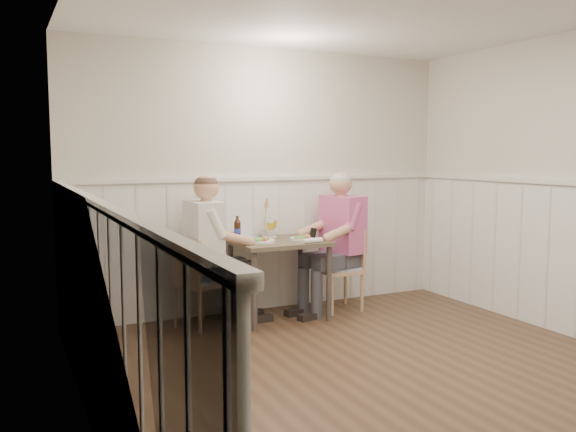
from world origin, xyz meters
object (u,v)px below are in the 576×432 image
object	(u,v)px
grass_vase	(264,219)
beer_bottle	(237,229)
chair_left	(197,279)
diner_cream	(208,262)
dining_table	(279,251)
chair_right	(344,265)
man_in_pink	(339,252)

from	to	relation	value
grass_vase	beer_bottle	bearing A→B (deg)	-169.60
chair_left	diner_cream	size ratio (longest dim) A/B	0.59
diner_cream	grass_vase	xyz separation A→B (m)	(0.64, 0.21, 0.34)
dining_table	beer_bottle	xyz separation A→B (m)	(-0.35, 0.18, 0.21)
chair_right	diner_cream	xyz separation A→B (m)	(-1.41, 0.01, 0.14)
chair_left	man_in_pink	distance (m)	1.48
chair_right	diner_cream	distance (m)	1.42
man_in_pink	grass_vase	bearing A→B (deg)	162.12
man_in_pink	beer_bottle	distance (m)	1.06
beer_bottle	dining_table	bearing A→B (deg)	-27.22
man_in_pink	chair_left	bearing A→B (deg)	-179.87
beer_bottle	grass_vase	size ratio (longest dim) A/B	0.56
chair_right	grass_vase	xyz separation A→B (m)	(-0.77, 0.23, 0.48)
chair_right	man_in_pink	world-z (taller)	man_in_pink
chair_left	diner_cream	distance (m)	0.18
beer_bottle	grass_vase	bearing A→B (deg)	10.40
chair_left	diner_cream	xyz separation A→B (m)	(0.12, 0.02, 0.14)
dining_table	beer_bottle	world-z (taller)	beer_bottle
dining_table	man_in_pink	world-z (taller)	man_in_pink
diner_cream	beer_bottle	distance (m)	0.46
chair_left	grass_vase	world-z (taller)	grass_vase
diner_cream	grass_vase	distance (m)	0.76
chair_right	grass_vase	bearing A→B (deg)	163.50
dining_table	chair_left	size ratio (longest dim) A/B	1.03
chair_left	diner_cream	world-z (taller)	diner_cream
man_in_pink	diner_cream	size ratio (longest dim) A/B	1.00
man_in_pink	chair_right	bearing A→B (deg)	2.58
man_in_pink	beer_bottle	size ratio (longest dim) A/B	6.13
chair_left	man_in_pink	xyz separation A→B (m)	(1.47, 0.00, 0.14)
dining_table	chair_left	bearing A→B (deg)	179.94
dining_table	grass_vase	distance (m)	0.38
grass_vase	diner_cream	bearing A→B (deg)	-161.51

